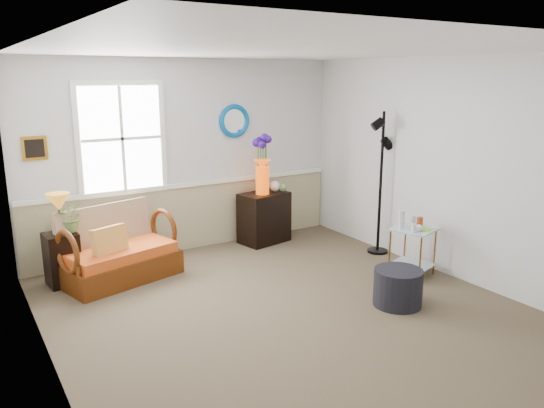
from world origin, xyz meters
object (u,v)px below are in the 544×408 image
floor_lamp (381,184)px  side_table (412,252)px  loveseat (118,244)px  lamp_stand (62,259)px  cabinet (264,218)px  ottoman (398,287)px

floor_lamp → side_table: bearing=-86.0°
loveseat → lamp_stand: (-0.61, 0.18, -0.12)m
lamp_stand → cabinet: size_ratio=0.84×
lamp_stand → ottoman: size_ratio=1.20×
side_table → floor_lamp: 1.12m
cabinet → side_table: size_ratio=1.24×
lamp_stand → side_table: 4.14m
loveseat → side_table: size_ratio=2.24×
loveseat → ottoman: 3.24m
loveseat → ottoman: bearing=-59.9°
ottoman → cabinet: bearing=91.5°
ottoman → loveseat: bearing=135.0°
loveseat → cabinet: bearing=-6.0°
floor_lamp → ottoman: floor_lamp is taller
cabinet → loveseat: bearing=178.1°
floor_lamp → ottoman: bearing=-106.0°
cabinet → floor_lamp: bearing=-59.0°
cabinet → lamp_stand: bearing=172.5°
lamp_stand → side_table: size_ratio=1.04×
loveseat → side_table: bearing=-44.5°
cabinet → ottoman: cabinet is taller
side_table → cabinet: bearing=112.0°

